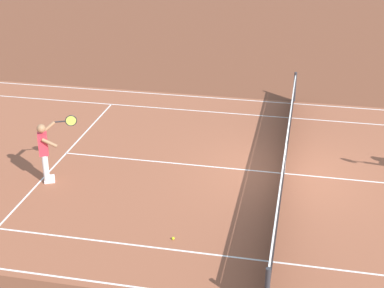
# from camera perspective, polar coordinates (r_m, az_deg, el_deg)

# --- Properties ---
(ground_plane) EXTENTS (60.00, 60.00, 0.00)m
(ground_plane) POSITION_cam_1_polar(r_m,az_deg,el_deg) (16.21, 9.03, -2.89)
(ground_plane) COLOR brown
(court_slab) EXTENTS (24.20, 11.40, 0.00)m
(court_slab) POSITION_cam_1_polar(r_m,az_deg,el_deg) (16.21, 9.03, -2.88)
(court_slab) COLOR #935138
(court_slab) RESTS_ON ground_plane
(court_line_markings) EXTENTS (23.85, 11.05, 0.01)m
(court_line_markings) POSITION_cam_1_polar(r_m,az_deg,el_deg) (16.21, 9.03, -2.87)
(court_line_markings) COLOR white
(court_line_markings) RESTS_ON ground_plane
(tennis_net) EXTENTS (0.10, 11.70, 1.08)m
(tennis_net) POSITION_cam_1_polar(r_m,az_deg,el_deg) (15.99, 9.15, -1.33)
(tennis_net) COLOR #2D2D33
(tennis_net) RESTS_ON ground_plane
(tennis_player_near) EXTENTS (0.89, 0.97, 1.70)m
(tennis_player_near) POSITION_cam_1_polar(r_m,az_deg,el_deg) (15.72, -14.24, -0.52)
(tennis_player_near) COLOR white
(tennis_player_near) RESTS_ON ground_plane
(tennis_ball) EXTENTS (0.07, 0.07, 0.07)m
(tennis_ball) POSITION_cam_1_polar(r_m,az_deg,el_deg) (13.26, -1.87, -9.25)
(tennis_ball) COLOR #CCE01E
(tennis_ball) RESTS_ON ground_plane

